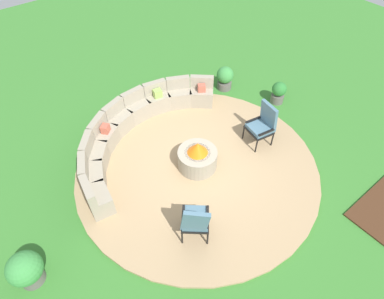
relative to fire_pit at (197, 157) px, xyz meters
The scene contains 9 objects.
ground_plane 0.35m from the fire_pit, ahead, with size 24.00×24.00×0.00m, color #387A2D.
patio_circle 0.32m from the fire_pit, ahead, with size 5.68×5.68×0.06m, color tan.
fire_pit is the anchor object (origin of this frame).
curved_stone_bench 1.84m from the fire_pit, 108.72° to the left, with size 4.54×2.54×0.82m.
lounge_chair_front_left 1.82m from the fire_pit, 130.83° to the right, with size 0.76×0.80×1.10m.
lounge_chair_front_right 1.82m from the fire_pit, 10.91° to the right, with size 0.64×0.66×1.11m.
potted_plant_0 3.27m from the fire_pit, 36.12° to the left, with size 0.50×0.50×0.72m.
potted_plant_1 4.00m from the fire_pit, behind, with size 0.61×0.61×0.77m.
potted_plant_2 3.41m from the fire_pit, ahead, with size 0.41×0.41×0.66m.
Camera 1 is at (-3.18, -3.77, 5.86)m, focal length 30.06 mm.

